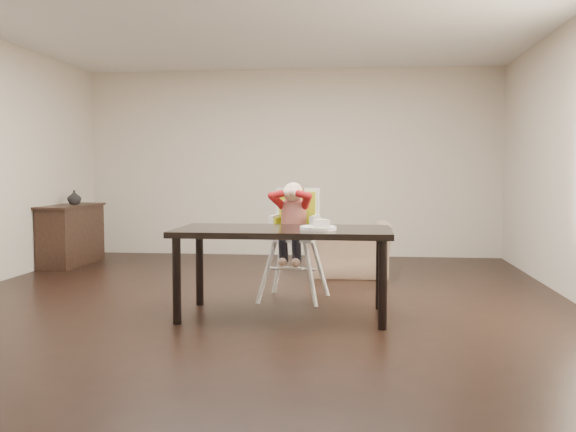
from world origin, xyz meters
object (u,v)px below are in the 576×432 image
sideboard (72,235)px  dining_table (283,238)px  high_chair (294,217)px  armchair (348,240)px

sideboard → dining_table: bearing=-40.7°
high_chair → dining_table: bearing=-83.1°
armchair → sideboard: bearing=-10.8°
dining_table → armchair: size_ratio=1.86×
high_chair → sideboard: size_ratio=0.89×
dining_table → high_chair: high_chair is taller
high_chair → armchair: size_ratio=1.16×
dining_table → sideboard: bearing=139.3°
dining_table → sideboard: size_ratio=1.43×
high_chair → sideboard: bearing=156.4°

